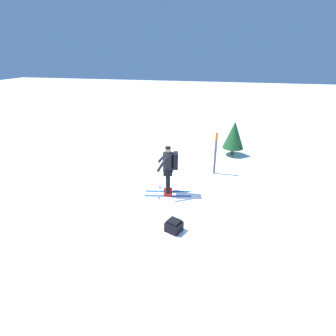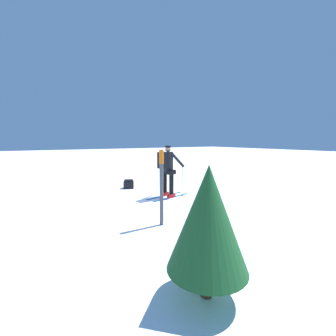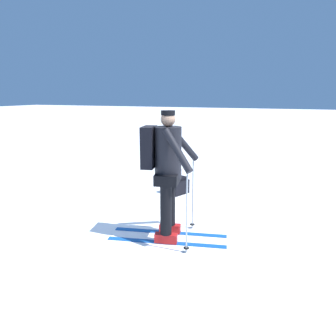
% 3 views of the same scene
% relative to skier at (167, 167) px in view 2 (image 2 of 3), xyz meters
% --- Properties ---
extents(ground_plane, '(80.00, 80.00, 0.00)m').
position_rel_skier_xyz_m(ground_plane, '(0.69, 0.77, -1.02)').
color(ground_plane, white).
extents(skier, '(0.91, 1.67, 1.75)m').
position_rel_skier_xyz_m(skier, '(0.00, 0.00, 0.00)').
color(skier, '#144C9E').
rests_on(skier, ground_plane).
extents(dropped_backpack, '(0.52, 0.52, 0.34)m').
position_rel_skier_xyz_m(dropped_backpack, '(2.01, 0.61, -0.86)').
color(dropped_backpack, black).
rests_on(dropped_backpack, ground_plane).
extents(trail_marker, '(0.10, 0.10, 1.73)m').
position_rel_skier_xyz_m(trail_marker, '(-2.10, 1.42, -0.02)').
color(trail_marker, '#4C4C51').
rests_on(trail_marker, ground_plane).
extents(pine_tree, '(1.00, 1.00, 1.67)m').
position_rel_skier_xyz_m(pine_tree, '(-4.46, 2.13, -0.01)').
color(pine_tree, '#4C331E').
rests_on(pine_tree, ground_plane).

